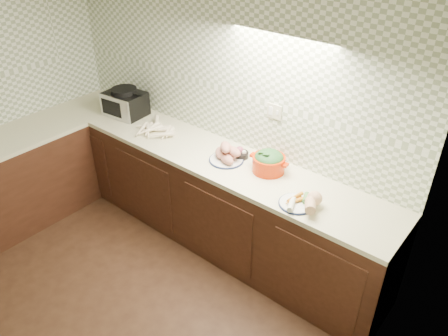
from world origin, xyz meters
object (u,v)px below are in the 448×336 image
Objects in this scene: parsnip_pile at (157,131)px; veg_plate at (305,200)px; toaster_oven at (125,103)px; dutch_oven at (269,161)px; onion_bowl at (241,153)px; sweet_potato_plate at (227,154)px.

veg_plate is (1.61, -0.07, 0.01)m from parsnip_pile.
toaster_oven reaches higher than parsnip_pile.
dutch_oven is at bearing 155.51° from veg_plate.
dutch_oven is 1.00× the size of veg_plate.
parsnip_pile is 1.16m from dutch_oven.
onion_bowl is 0.39× the size of dutch_oven.
toaster_oven is 1.27× the size of dutch_oven.
veg_plate is (0.82, -0.13, -0.02)m from sweet_potato_plate.
parsnip_pile is (0.56, -0.11, -0.10)m from toaster_oven.
onion_bowl is 0.39× the size of veg_plate.
toaster_oven reaches higher than dutch_oven.
onion_bowl is (0.84, 0.17, 0.00)m from parsnip_pile.
dutch_oven is at bearing 12.86° from sweet_potato_plate.
onion_bowl is (0.05, 0.11, -0.02)m from sweet_potato_plate.
toaster_oven reaches higher than onion_bowl.
dutch_oven reaches higher than veg_plate.
sweet_potato_plate is 0.91× the size of dutch_oven.
veg_plate is (2.17, -0.18, -0.09)m from toaster_oven.
sweet_potato_plate is at bearing -115.96° from onion_bowl.
veg_plate is at bearing -30.73° from dutch_oven.
veg_plate is (0.77, -0.24, 0.01)m from onion_bowl.
veg_plate reaches higher than onion_bowl.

